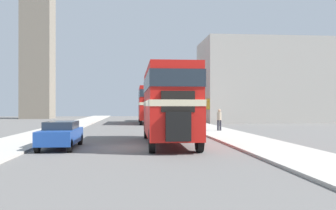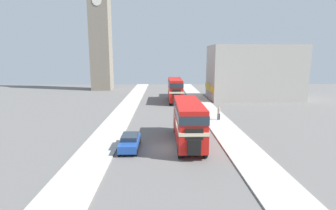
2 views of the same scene
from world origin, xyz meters
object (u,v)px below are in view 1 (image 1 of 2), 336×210
Objects in this scene: pedestrian_walking at (219,118)px; bus_distant at (149,102)px; double_decker_bus at (168,100)px; car_parked_near at (61,134)px.

bus_distant is at bearing 108.15° from pedestrian_walking.
car_parked_near is at bearing -163.67° from double_decker_bus.
double_decker_bus is 25.10m from bus_distant.
double_decker_bus is at bearing -89.89° from bus_distant.
pedestrian_walking is (10.73, 11.00, 0.40)m from car_parked_near.
pedestrian_walking reaches higher than car_parked_near.
bus_distant is 2.38× the size of car_parked_near.
car_parked_near is (-5.62, -1.65, -1.79)m from double_decker_bus.
double_decker_bus is 5.56× the size of pedestrian_walking.
bus_distant reaches higher than pedestrian_walking.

